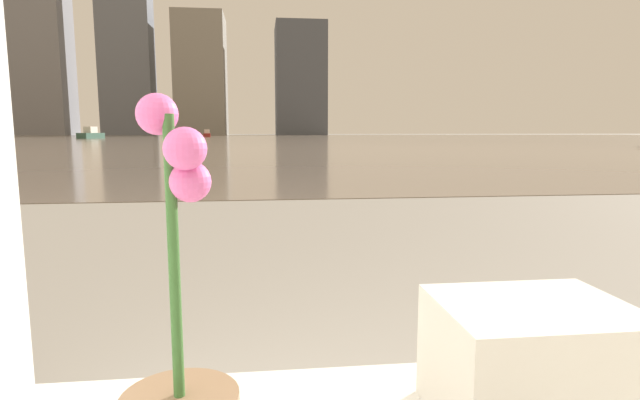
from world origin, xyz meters
TOP-DOWN VIEW (x-y plane):
  - potted_orchid at (-0.51, 0.77)m, footprint 0.13×0.13m
  - towel_stack at (-0.08, 0.81)m, footprint 0.24×0.19m
  - harbor_water at (0.00, 62.00)m, footprint 180.00×110.00m
  - harbor_boat_1 at (-21.19, 65.06)m, footprint 2.34×4.11m
  - harbor_boat_2 at (-8.79, 80.90)m, footprint 1.35×3.22m
  - skyline_tower_1 at (-29.53, 118.00)m, footprint 11.02×7.02m
  - skyline_tower_2 at (-13.51, 118.00)m, footprint 10.92×12.59m
  - skyline_tower_3 at (8.90, 118.00)m, footprint 11.25×13.46m

SIDE VIEW (x-z plane):
  - harbor_water at x=0.00m, z-range 0.00..0.01m
  - harbor_boat_2 at x=-8.79m, z-range -0.16..1.01m
  - harbor_boat_1 at x=-21.19m, z-range -0.21..1.25m
  - towel_stack at x=-0.08m, z-range 0.56..0.72m
  - potted_orchid at x=-0.51m, z-range 0.45..0.86m
  - skyline_tower_3 at x=8.90m, z-range 0.00..24.93m
  - skyline_tower_2 at x=-13.51m, z-range 0.00..26.59m
  - skyline_tower_1 at x=-29.53m, z-range 0.00..39.96m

